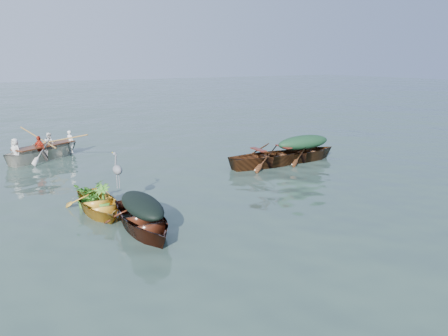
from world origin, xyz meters
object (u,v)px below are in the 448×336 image
(yellow_dinghy, at_px, (99,212))
(open_wooden_boat, at_px, (271,166))
(rowed_boat, at_px, (46,159))
(dark_covered_boat, at_px, (143,230))
(heron, at_px, (118,175))
(green_tarp_boat, at_px, (302,161))

(yellow_dinghy, bearing_deg, open_wooden_boat, 14.44)
(rowed_boat, bearing_deg, dark_covered_boat, 154.22)
(dark_covered_boat, xyz_separation_m, heron, (0.03, 1.76, 0.85))
(yellow_dinghy, height_order, rowed_boat, rowed_boat)
(yellow_dinghy, distance_m, heron, 1.02)
(dark_covered_boat, bearing_deg, heron, 90.68)
(green_tarp_boat, xyz_separation_m, rowed_boat, (-8.18, 5.15, 0.00))
(yellow_dinghy, relative_size, green_tarp_boat, 0.72)
(dark_covered_boat, relative_size, rowed_boat, 0.81)
(heron, bearing_deg, dark_covered_boat, -91.03)
(dark_covered_boat, height_order, heron, heron)
(green_tarp_boat, bearing_deg, yellow_dinghy, 101.28)
(open_wooden_boat, bearing_deg, dark_covered_boat, 121.61)
(dark_covered_boat, distance_m, heron, 1.96)
(yellow_dinghy, xyz_separation_m, dark_covered_boat, (0.52, -1.71, 0.00))
(dark_covered_boat, xyz_separation_m, rowed_boat, (-0.66, 8.58, 0.00))
(rowed_boat, height_order, heron, heron)
(open_wooden_boat, height_order, rowed_boat, open_wooden_boat)
(dark_covered_boat, bearing_deg, rowed_boat, 96.03)
(dark_covered_boat, distance_m, open_wooden_boat, 6.93)
(green_tarp_boat, bearing_deg, rowed_boat, 57.00)
(green_tarp_boat, distance_m, open_wooden_boat, 1.48)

